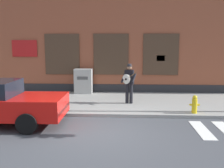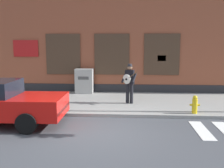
# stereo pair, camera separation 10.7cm
# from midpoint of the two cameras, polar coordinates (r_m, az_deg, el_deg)

# --- Properties ---
(ground_plane) EXTENTS (160.00, 160.00, 0.00)m
(ground_plane) POSITION_cam_midpoint_polar(r_m,az_deg,el_deg) (8.37, -2.67, -10.46)
(ground_plane) COLOR #424449
(sidewalk) EXTENTS (28.00, 4.69, 0.12)m
(sidewalk) POSITION_cam_midpoint_polar(r_m,az_deg,el_deg) (12.25, -0.52, -3.97)
(sidewalk) COLOR gray
(sidewalk) RESTS_ON ground
(building_backdrop) EXTENTS (28.00, 4.06, 6.18)m
(building_backdrop) POSITION_cam_midpoint_polar(r_m,az_deg,el_deg) (16.28, 0.65, 9.89)
(building_backdrop) COLOR brown
(building_backdrop) RESTS_ON ground
(busker) EXTENTS (0.72, 0.66, 1.76)m
(busker) POSITION_cam_midpoint_polar(r_m,az_deg,el_deg) (11.59, 4.03, 0.63)
(busker) COLOR black
(busker) RESTS_ON sidewalk
(utility_box) EXTENTS (0.94, 0.61, 1.31)m
(utility_box) POSITION_cam_midpoint_polar(r_m,az_deg,el_deg) (14.15, -5.83, 0.65)
(utility_box) COLOR #ADADA8
(utility_box) RESTS_ON sidewalk
(fire_hydrant) EXTENTS (0.38, 0.20, 0.70)m
(fire_hydrant) POSITION_cam_midpoint_polar(r_m,az_deg,el_deg) (10.49, 17.85, -4.28)
(fire_hydrant) COLOR gold
(fire_hydrant) RESTS_ON sidewalk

